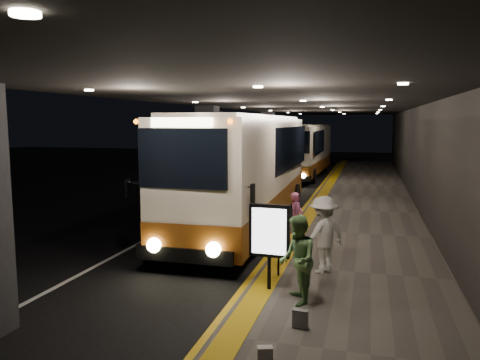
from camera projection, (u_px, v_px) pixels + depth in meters
The scene contains 17 objects.
ground at pixel (211, 235), 15.57m from camera, with size 90.00×90.00×0.00m, color black.
lane_line_white at pixel (209, 206), 20.83m from camera, with size 0.12×50.00×0.01m, color silver.
kerb_stripe_yellow at pixel (302, 211), 19.73m from camera, with size 0.18×50.00×0.01m, color gold.
sidewalk at pixel (361, 212), 19.09m from camera, with size 4.50×50.00×0.15m, color #514C44.
tactile_strip at pixel (314, 208), 19.58m from camera, with size 0.50×50.00×0.01m, color gold.
terminal_wall at pixel (423, 141), 18.13m from camera, with size 0.10×50.00×6.00m, color black.
support_columns at pixel (208, 159), 19.52m from camera, with size 0.80×24.80×4.40m.
canopy at pixel (308, 101), 19.12m from camera, with size 9.00×50.00×0.40m, color black.
coach_main at pixel (247, 175), 16.89m from camera, with size 2.88×12.43×3.85m.
coach_second at pixel (305, 152), 32.01m from camera, with size 2.61×11.07×3.46m.
passenger_boarding at pixel (296, 217), 14.03m from camera, with size 0.55×0.36×1.50m, color #C65C8F.
passenger_waiting_green at pixel (297, 260), 9.25m from camera, with size 0.86×0.53×1.77m, color #548047.
passenger_waiting_white at pixel (323, 235), 11.14m from camera, with size 1.19×0.55×1.85m, color silver.
bag_polka at pixel (300, 319), 8.20m from camera, with size 0.27×0.11×0.32m, color black.
bag_plain at pixel (265, 356), 6.94m from camera, with size 0.23×0.13×0.28m, color #B3B1A8.
info_sign at pixel (269, 233), 9.93m from camera, with size 0.88×0.16×1.86m.
stanchion_post at pixel (279, 254), 10.91m from camera, with size 0.05×0.05×1.05m, color black.
Camera 1 is at (4.98, -14.42, 3.75)m, focal length 35.00 mm.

